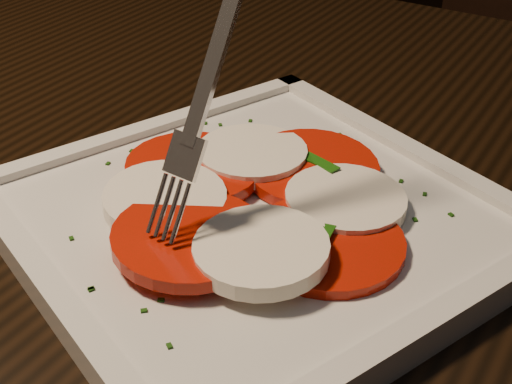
{
  "coord_description": "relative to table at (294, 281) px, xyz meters",
  "views": [
    {
      "loc": [
        -0.05,
        -0.43,
        1.02
      ],
      "look_at": [
        -0.26,
        -0.13,
        0.78
      ],
      "focal_mm": 50.0,
      "sensor_mm": 36.0,
      "label": 1
    }
  ],
  "objects": [
    {
      "name": "fork",
      "position": [
        0.0,
        -0.08,
        0.22
      ],
      "size": [
        0.04,
        0.11,
        0.17
      ],
      "primitive_type": null,
      "rotation": [
        0.0,
        0.0,
        0.01
      ],
      "color": "white",
      "rests_on": "caprese_salad"
    },
    {
      "name": "plate",
      "position": [
        0.02,
        -0.07,
        0.11
      ],
      "size": [
        0.35,
        0.35,
        0.01
      ],
      "primitive_type": "cube",
      "rotation": [
        0.0,
        0.0,
        -0.31
      ],
      "color": "silver",
      "rests_on": "table"
    },
    {
      "name": "caprese_salad",
      "position": [
        0.02,
        -0.07,
        0.12
      ],
      "size": [
        0.22,
        0.24,
        0.02
      ],
      "color": "#BD1104",
      "rests_on": "plate"
    },
    {
      "name": "table",
      "position": [
        0.0,
        0.0,
        0.0
      ],
      "size": [
        1.26,
        0.89,
        0.75
      ],
      "rotation": [
        0.0,
        0.0,
        0.07
      ],
      "color": "black",
      "rests_on": "ground"
    }
  ]
}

